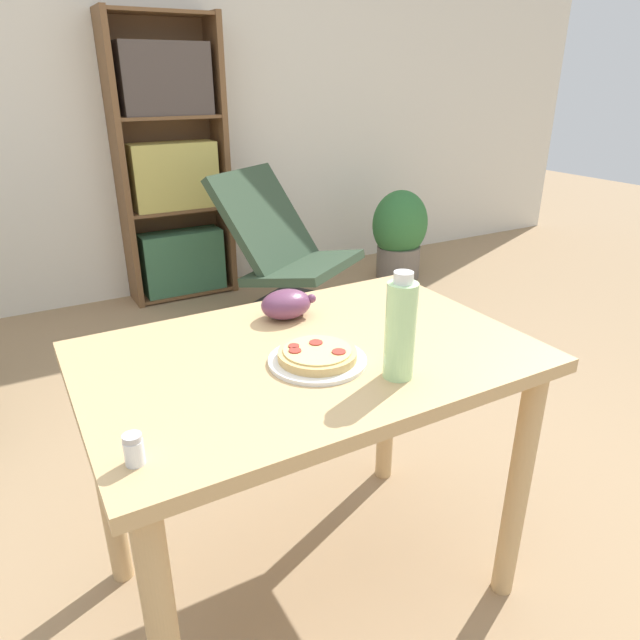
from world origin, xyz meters
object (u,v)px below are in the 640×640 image
(salt_shaker, at_px, (134,449))
(potted_plant_floor, at_px, (400,233))
(pizza_on_plate, at_px, (317,357))
(grape_bunch, at_px, (287,304))
(bookshelf, at_px, (173,172))
(drink_bottle, at_px, (400,329))
(lounge_chair_far, at_px, (290,275))

(salt_shaker, relative_size, potted_plant_floor, 0.09)
(pizza_on_plate, xyz_separation_m, grape_bunch, (0.06, 0.28, 0.02))
(grape_bunch, bearing_deg, pizza_on_plate, -102.15)
(bookshelf, bearing_deg, drink_bottle, -96.30)
(lounge_chair_far, bearing_deg, grape_bunch, -148.42)
(pizza_on_plate, bearing_deg, salt_shaker, -159.36)
(drink_bottle, distance_m, salt_shaker, 0.59)
(drink_bottle, distance_m, bookshelf, 2.78)
(salt_shaker, bearing_deg, drink_bottle, 2.68)
(salt_shaker, bearing_deg, lounge_chair_far, 57.04)
(potted_plant_floor, bearing_deg, bookshelf, 163.73)
(lounge_chair_far, xyz_separation_m, bookshelf, (-0.42, 0.77, 0.53))
(grape_bunch, bearing_deg, lounge_chair_far, 63.23)
(grape_bunch, distance_m, potted_plant_floor, 2.70)
(grape_bunch, distance_m, lounge_chair_far, 1.83)
(pizza_on_plate, relative_size, drink_bottle, 0.95)
(lounge_chair_far, distance_m, potted_plant_floor, 1.11)
(grape_bunch, height_order, bookshelf, bookshelf)
(bookshelf, distance_m, potted_plant_floor, 1.62)
(drink_bottle, distance_m, potted_plant_floor, 2.99)
(bookshelf, bearing_deg, lounge_chair_far, -61.24)
(drink_bottle, distance_m, lounge_chair_far, 2.20)
(salt_shaker, bearing_deg, potted_plant_floor, 44.84)
(drink_bottle, height_order, lounge_chair_far, drink_bottle)
(potted_plant_floor, bearing_deg, grape_bunch, -134.16)
(pizza_on_plate, distance_m, lounge_chair_far, 2.09)
(pizza_on_plate, height_order, drink_bottle, drink_bottle)
(grape_bunch, xyz_separation_m, bookshelf, (0.37, 2.34, 0.02))
(bookshelf, bearing_deg, grape_bunch, -98.97)
(lounge_chair_far, relative_size, bookshelf, 0.56)
(pizza_on_plate, bearing_deg, grape_bunch, 77.85)
(lounge_chair_far, bearing_deg, pizza_on_plate, -146.40)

